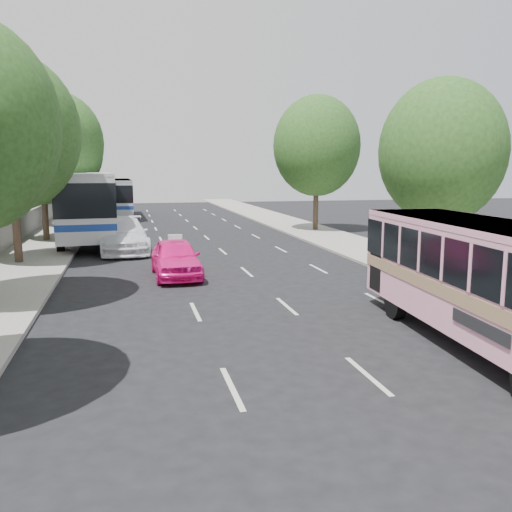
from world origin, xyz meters
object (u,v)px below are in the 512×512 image
object	(u,v)px
pink_bus	(488,271)
tour_coach_rear	(117,195)
white_pickup	(124,236)
tour_coach_front	(85,200)
pink_taxi	(176,258)

from	to	relation	value
pink_bus	tour_coach_rear	xyz separation A→B (m)	(-9.27, 39.65, 0.17)
pink_bus	white_pickup	xyz separation A→B (m)	(-8.55, 17.94, -1.02)
white_pickup	tour_coach_rear	world-z (taller)	tour_coach_rear
tour_coach_front	tour_coach_rear	bearing A→B (deg)	80.67
pink_bus	pink_taxi	bearing A→B (deg)	125.48
pink_bus	tour_coach_front	size ratio (longest dim) A/B	0.70
white_pickup	tour_coach_rear	size ratio (longest dim) A/B	0.52
pink_taxi	tour_coach_rear	size ratio (longest dim) A/B	0.39
pink_bus	tour_coach_rear	size ratio (longest dim) A/B	0.84
tour_coach_rear	pink_bus	bearing A→B (deg)	-78.36
pink_taxi	tour_coach_rear	bearing A→B (deg)	94.21
pink_taxi	tour_coach_front	distance (m)	13.28
white_pickup	tour_coach_front	distance (m)	5.83
pink_taxi	white_pickup	world-z (taller)	white_pickup
pink_taxi	tour_coach_front	bearing A→B (deg)	107.83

